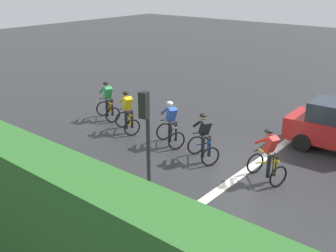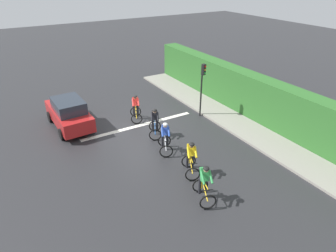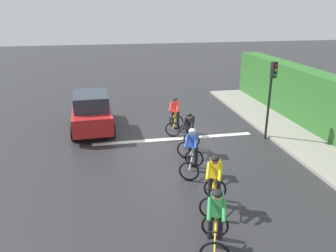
{
  "view_description": "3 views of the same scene",
  "coord_description": "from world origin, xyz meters",
  "px_view_note": "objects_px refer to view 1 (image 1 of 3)",
  "views": [
    {
      "loc": [
        -10.57,
        -5.55,
        5.9
      ],
      "look_at": [
        -0.82,
        2.47,
        1.14
      ],
      "focal_mm": 42.9,
      "sensor_mm": 36.0,
      "label": 1
    },
    {
      "loc": [
        6.47,
        14.23,
        8.23
      ],
      "look_at": [
        -0.42,
        2.51,
        1.07
      ],
      "focal_mm": 32.01,
      "sensor_mm": 36.0,
      "label": 2
    },
    {
      "loc": [
        2.83,
        13.06,
        5.42
      ],
      "look_at": [
        0.46,
        0.79,
        0.95
      ],
      "focal_mm": 35.71,
      "sensor_mm": 36.0,
      "label": 3
    }
  ],
  "objects_px": {
    "traffic_light_near_crossing": "(146,136)",
    "cyclist_fourth": "(204,139)",
    "cyclist_second": "(127,113)",
    "cyclist_trailing": "(268,156)",
    "cyclist_lead": "(108,102)",
    "cyclist_mid": "(171,125)"
  },
  "relations": [
    {
      "from": "cyclist_fourth",
      "to": "cyclist_trailing",
      "type": "relative_size",
      "value": 1.0
    },
    {
      "from": "cyclist_mid",
      "to": "traffic_light_near_crossing",
      "type": "height_order",
      "value": "traffic_light_near_crossing"
    },
    {
      "from": "cyclist_lead",
      "to": "traffic_light_near_crossing",
      "type": "distance_m",
      "value": 7.89
    },
    {
      "from": "cyclist_second",
      "to": "traffic_light_near_crossing",
      "type": "distance_m",
      "value": 6.25
    },
    {
      "from": "cyclist_lead",
      "to": "cyclist_mid",
      "type": "distance_m",
      "value": 3.91
    },
    {
      "from": "cyclist_lead",
      "to": "cyclist_trailing",
      "type": "distance_m",
      "value": 7.91
    },
    {
      "from": "cyclist_trailing",
      "to": "cyclist_second",
      "type": "bearing_deg",
      "value": 88.13
    },
    {
      "from": "cyclist_lead",
      "to": "cyclist_fourth",
      "type": "height_order",
      "value": "same"
    },
    {
      "from": "cyclist_mid",
      "to": "cyclist_fourth",
      "type": "height_order",
      "value": "same"
    },
    {
      "from": "cyclist_mid",
      "to": "traffic_light_near_crossing",
      "type": "xyz_separation_m",
      "value": [
        -4.0,
        -2.46,
        1.43
      ]
    },
    {
      "from": "cyclist_trailing",
      "to": "traffic_light_near_crossing",
      "type": "height_order",
      "value": "traffic_light_near_crossing"
    },
    {
      "from": "cyclist_lead",
      "to": "traffic_light_near_crossing",
      "type": "relative_size",
      "value": 0.5
    },
    {
      "from": "cyclist_second",
      "to": "cyclist_trailing",
      "type": "bearing_deg",
      "value": -91.87
    },
    {
      "from": "cyclist_fourth",
      "to": "cyclist_second",
      "type": "bearing_deg",
      "value": 85.97
    },
    {
      "from": "traffic_light_near_crossing",
      "to": "cyclist_fourth",
      "type": "bearing_deg",
      "value": 11.87
    },
    {
      "from": "cyclist_lead",
      "to": "cyclist_mid",
      "type": "relative_size",
      "value": 1.0
    },
    {
      "from": "cyclist_mid",
      "to": "traffic_light_near_crossing",
      "type": "relative_size",
      "value": 0.5
    },
    {
      "from": "cyclist_second",
      "to": "traffic_light_near_crossing",
      "type": "height_order",
      "value": "traffic_light_near_crossing"
    },
    {
      "from": "cyclist_lead",
      "to": "traffic_light_near_crossing",
      "type": "bearing_deg",
      "value": -125.16
    },
    {
      "from": "cyclist_lead",
      "to": "cyclist_second",
      "type": "height_order",
      "value": "same"
    },
    {
      "from": "cyclist_mid",
      "to": "cyclist_fourth",
      "type": "xyz_separation_m",
      "value": [
        -0.33,
        -1.69,
        0.0
      ]
    },
    {
      "from": "cyclist_second",
      "to": "traffic_light_near_crossing",
      "type": "bearing_deg",
      "value": -130.37
    }
  ]
}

